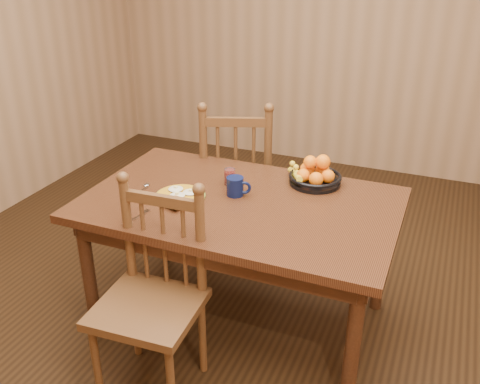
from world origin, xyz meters
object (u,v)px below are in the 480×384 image
at_px(coffee_mug, 236,186).
at_px(chair_near, 152,299).
at_px(fruit_bowl, 314,175).
at_px(breakfast_plate, 180,195).
at_px(chair_far, 237,181).
at_px(dining_table, 240,215).

bearing_deg(coffee_mug, chair_near, -102.73).
relative_size(chair_near, fruit_bowl, 3.08).
bearing_deg(breakfast_plate, chair_far, 90.43).
xyz_separation_m(coffee_mug, fruit_bowl, (0.34, 0.30, 0.00)).
height_order(chair_far, coffee_mug, chair_far).
bearing_deg(dining_table, fruit_bowl, 50.24).
distance_m(chair_far, coffee_mug, 0.75).
distance_m(breakfast_plate, coffee_mug, 0.29).
bearing_deg(fruit_bowl, chair_far, 150.50).
bearing_deg(dining_table, breakfast_plate, -164.40).
xyz_separation_m(chair_far, breakfast_plate, (0.01, -0.78, 0.24)).
bearing_deg(chair_near, dining_table, 68.78).
distance_m(chair_near, breakfast_plate, 0.59).
bearing_deg(breakfast_plate, fruit_bowl, 36.28).
distance_m(dining_table, coffee_mug, 0.15).
relative_size(coffee_mug, fruit_bowl, 0.41).
bearing_deg(chair_far, breakfast_plate, 70.15).
height_order(dining_table, breakfast_plate, breakfast_plate).
bearing_deg(chair_far, chair_near, 74.91).
relative_size(dining_table, chair_near, 1.60).
distance_m(chair_near, coffee_mug, 0.73).
relative_size(chair_far, coffee_mug, 8.01).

